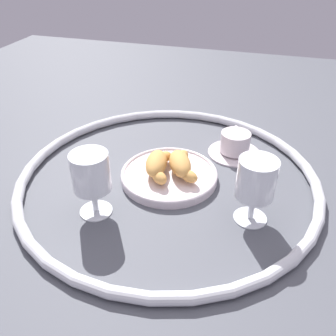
{
  "coord_description": "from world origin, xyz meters",
  "views": [
    {
      "loc": [
        0.66,
        0.19,
        0.5
      ],
      "look_at": [
        -0.01,
        -0.0,
        0.03
      ],
      "focal_mm": 38.6,
      "sensor_mm": 36.0,
      "label": 1
    }
  ],
  "objects_px": {
    "croissant_small": "(181,164)",
    "coffee_cup_near": "(235,145)",
    "juice_glass_left": "(91,175)",
    "juice_glass_right": "(256,181)",
    "pastry_plate": "(168,175)",
    "croissant_large": "(157,165)"
  },
  "relations": [
    {
      "from": "croissant_small",
      "to": "coffee_cup_near",
      "type": "relative_size",
      "value": 0.91
    },
    {
      "from": "croissant_large",
      "to": "juice_glass_left",
      "type": "xyz_separation_m",
      "value": [
        0.15,
        -0.09,
        0.05
      ]
    },
    {
      "from": "croissant_small",
      "to": "coffee_cup_near",
      "type": "xyz_separation_m",
      "value": [
        -0.15,
        0.11,
        -0.01
      ]
    },
    {
      "from": "coffee_cup_near",
      "to": "pastry_plate",
      "type": "bearing_deg",
      "value": -40.34
    },
    {
      "from": "pastry_plate",
      "to": "juice_glass_left",
      "type": "relative_size",
      "value": 1.62
    },
    {
      "from": "pastry_plate",
      "to": "coffee_cup_near",
      "type": "relative_size",
      "value": 1.67
    },
    {
      "from": "coffee_cup_near",
      "to": "juice_glass_left",
      "type": "distance_m",
      "value": 0.4
    },
    {
      "from": "juice_glass_left",
      "to": "pastry_plate",
      "type": "bearing_deg",
      "value": 144.42
    },
    {
      "from": "croissant_small",
      "to": "juice_glass_left",
      "type": "relative_size",
      "value": 0.89
    },
    {
      "from": "croissant_small",
      "to": "pastry_plate",
      "type": "bearing_deg",
      "value": -71.38
    },
    {
      "from": "croissant_small",
      "to": "juice_glass_right",
      "type": "bearing_deg",
      "value": 60.44
    },
    {
      "from": "pastry_plate",
      "to": "juice_glass_left",
      "type": "distance_m",
      "value": 0.21
    },
    {
      "from": "juice_glass_left",
      "to": "juice_glass_right",
      "type": "bearing_deg",
      "value": 102.35
    },
    {
      "from": "pastry_plate",
      "to": "croissant_small",
      "type": "relative_size",
      "value": 1.83
    },
    {
      "from": "croissant_large",
      "to": "juice_glass_right",
      "type": "xyz_separation_m",
      "value": [
        0.08,
        0.22,
        0.05
      ]
    },
    {
      "from": "croissant_large",
      "to": "juice_glass_left",
      "type": "distance_m",
      "value": 0.18
    },
    {
      "from": "pastry_plate",
      "to": "croissant_small",
      "type": "xyz_separation_m",
      "value": [
        -0.01,
        0.03,
        0.03
      ]
    },
    {
      "from": "juice_glass_left",
      "to": "juice_glass_right",
      "type": "relative_size",
      "value": 1.0
    },
    {
      "from": "croissant_large",
      "to": "juice_glass_right",
      "type": "relative_size",
      "value": 0.96
    },
    {
      "from": "pastry_plate",
      "to": "juice_glass_left",
      "type": "xyz_separation_m",
      "value": [
        0.16,
        -0.11,
        0.08
      ]
    },
    {
      "from": "croissant_small",
      "to": "juice_glass_right",
      "type": "height_order",
      "value": "juice_glass_right"
    },
    {
      "from": "pastry_plate",
      "to": "croissant_large",
      "type": "distance_m",
      "value": 0.04
    }
  ]
}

